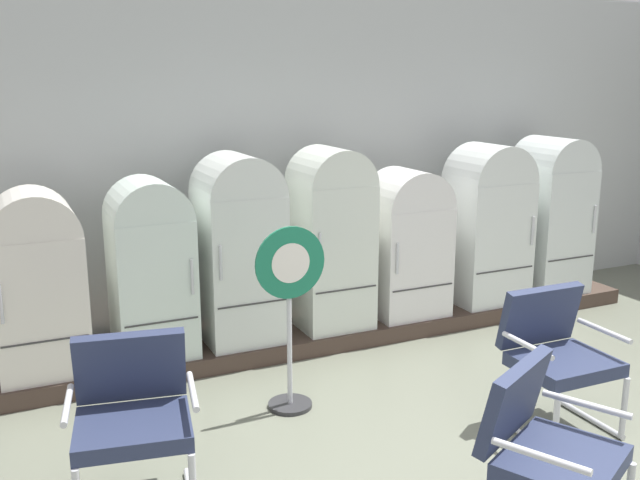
{
  "coord_description": "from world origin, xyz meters",
  "views": [
    {
      "loc": [
        -2.71,
        -2.58,
        2.36
      ],
      "look_at": [
        -0.22,
        2.75,
        0.97
      ],
      "focal_mm": 39.88,
      "sensor_mm": 36.0,
      "label": 1
    }
  ],
  "objects_px": {
    "refrigerator_5": "(487,219)",
    "sign_stand": "(290,318)",
    "refrigerator_2": "(239,243)",
    "refrigerator_6": "(551,210)",
    "refrigerator_1": "(151,263)",
    "armchair_right": "(556,349)",
    "refrigerator_0": "(38,278)",
    "armchair_center": "(546,444)",
    "armchair_left": "(132,410)",
    "refrigerator_3": "(331,232)",
    "refrigerator_4": "(407,239)"
  },
  "relations": [
    {
      "from": "refrigerator_3",
      "to": "armchair_center",
      "type": "distance_m",
      "value": 3.08
    },
    {
      "from": "refrigerator_0",
      "to": "armchair_left",
      "type": "bearing_deg",
      "value": -79.21
    },
    {
      "from": "refrigerator_0",
      "to": "refrigerator_2",
      "type": "distance_m",
      "value": 1.58
    },
    {
      "from": "refrigerator_2",
      "to": "refrigerator_3",
      "type": "bearing_deg",
      "value": -1.58
    },
    {
      "from": "refrigerator_6",
      "to": "refrigerator_3",
      "type": "bearing_deg",
      "value": -179.48
    },
    {
      "from": "refrigerator_1",
      "to": "sign_stand",
      "type": "height_order",
      "value": "refrigerator_1"
    },
    {
      "from": "refrigerator_1",
      "to": "armchair_right",
      "type": "height_order",
      "value": "refrigerator_1"
    },
    {
      "from": "refrigerator_3",
      "to": "refrigerator_6",
      "type": "height_order",
      "value": "refrigerator_3"
    },
    {
      "from": "refrigerator_6",
      "to": "refrigerator_2",
      "type": "bearing_deg",
      "value": 179.99
    },
    {
      "from": "refrigerator_0",
      "to": "refrigerator_1",
      "type": "distance_m",
      "value": 0.84
    },
    {
      "from": "refrigerator_1",
      "to": "refrigerator_5",
      "type": "xyz_separation_m",
      "value": [
        3.28,
        -0.01,
        0.07
      ]
    },
    {
      "from": "refrigerator_3",
      "to": "refrigerator_6",
      "type": "relative_size",
      "value": 1.01
    },
    {
      "from": "refrigerator_2",
      "to": "refrigerator_6",
      "type": "distance_m",
      "value": 3.37
    },
    {
      "from": "refrigerator_3",
      "to": "refrigerator_5",
      "type": "xyz_separation_m",
      "value": [
        1.7,
        -0.01,
        -0.03
      ]
    },
    {
      "from": "refrigerator_1",
      "to": "armchair_left",
      "type": "height_order",
      "value": "refrigerator_1"
    },
    {
      "from": "refrigerator_1",
      "to": "sign_stand",
      "type": "xyz_separation_m",
      "value": [
        0.73,
        -1.1,
        -0.21
      ]
    },
    {
      "from": "refrigerator_0",
      "to": "refrigerator_3",
      "type": "relative_size",
      "value": 0.87
    },
    {
      "from": "armchair_left",
      "to": "armchair_center",
      "type": "bearing_deg",
      "value": -34.62
    },
    {
      "from": "refrigerator_4",
      "to": "armchair_left",
      "type": "xyz_separation_m",
      "value": [
        -2.85,
        -1.77,
        -0.3
      ]
    },
    {
      "from": "refrigerator_5",
      "to": "refrigerator_0",
      "type": "bearing_deg",
      "value": 179.69
    },
    {
      "from": "refrigerator_5",
      "to": "sign_stand",
      "type": "xyz_separation_m",
      "value": [
        -2.55,
        -1.1,
        -0.28
      ]
    },
    {
      "from": "refrigerator_0",
      "to": "refrigerator_6",
      "type": "distance_m",
      "value": 4.95
    },
    {
      "from": "refrigerator_0",
      "to": "armchair_right",
      "type": "xyz_separation_m",
      "value": [
        3.09,
        -2.11,
        -0.32
      ]
    },
    {
      "from": "refrigerator_4",
      "to": "refrigerator_1",
      "type": "bearing_deg",
      "value": 179.69
    },
    {
      "from": "refrigerator_5",
      "to": "armchair_center",
      "type": "relative_size",
      "value": 1.64
    },
    {
      "from": "armchair_left",
      "to": "refrigerator_4",
      "type": "bearing_deg",
      "value": 31.81
    },
    {
      "from": "refrigerator_1",
      "to": "refrigerator_0",
      "type": "bearing_deg",
      "value": 178.89
    },
    {
      "from": "refrigerator_0",
      "to": "refrigerator_6",
      "type": "height_order",
      "value": "refrigerator_6"
    },
    {
      "from": "refrigerator_3",
      "to": "refrigerator_0",
      "type": "bearing_deg",
      "value": 179.74
    },
    {
      "from": "refrigerator_4",
      "to": "refrigerator_6",
      "type": "height_order",
      "value": "refrigerator_6"
    },
    {
      "from": "refrigerator_6",
      "to": "refrigerator_1",
      "type": "bearing_deg",
      "value": -179.61
    },
    {
      "from": "refrigerator_5",
      "to": "armchair_left",
      "type": "bearing_deg",
      "value": -154.79
    },
    {
      "from": "armchair_right",
      "to": "refrigerator_4",
      "type": "bearing_deg",
      "value": 87.01
    },
    {
      "from": "refrigerator_4",
      "to": "refrigerator_6",
      "type": "distance_m",
      "value": 1.76
    },
    {
      "from": "refrigerator_2",
      "to": "sign_stand",
      "type": "distance_m",
      "value": 1.17
    },
    {
      "from": "refrigerator_3",
      "to": "armchair_right",
      "type": "xyz_separation_m",
      "value": [
        0.67,
        -2.1,
        -0.44
      ]
    },
    {
      "from": "refrigerator_4",
      "to": "armchair_right",
      "type": "xyz_separation_m",
      "value": [
        -0.11,
        -2.08,
        -0.3
      ]
    },
    {
      "from": "armchair_center",
      "to": "refrigerator_1",
      "type": "bearing_deg",
      "value": 113.41
    },
    {
      "from": "refrigerator_5",
      "to": "refrigerator_6",
      "type": "xyz_separation_m",
      "value": [
        0.83,
        0.03,
        0.02
      ]
    },
    {
      "from": "refrigerator_0",
      "to": "refrigerator_3",
      "type": "distance_m",
      "value": 2.42
    },
    {
      "from": "armchair_left",
      "to": "armchair_right",
      "type": "height_order",
      "value": "same"
    },
    {
      "from": "refrigerator_2",
      "to": "armchair_left",
      "type": "distance_m",
      "value": 2.24
    },
    {
      "from": "refrigerator_4",
      "to": "armchair_center",
      "type": "bearing_deg",
      "value": -109.14
    },
    {
      "from": "refrigerator_1",
      "to": "refrigerator_4",
      "type": "xyz_separation_m",
      "value": [
        2.36,
        -0.01,
        -0.04
      ]
    },
    {
      "from": "refrigerator_3",
      "to": "armchair_right",
      "type": "relative_size",
      "value": 1.68
    },
    {
      "from": "refrigerator_5",
      "to": "armchair_center",
      "type": "height_order",
      "value": "refrigerator_5"
    },
    {
      "from": "refrigerator_4",
      "to": "armchair_center",
      "type": "distance_m",
      "value": 3.21
    },
    {
      "from": "refrigerator_1",
      "to": "refrigerator_5",
      "type": "height_order",
      "value": "refrigerator_5"
    },
    {
      "from": "refrigerator_5",
      "to": "sign_stand",
      "type": "height_order",
      "value": "refrigerator_5"
    },
    {
      "from": "refrigerator_2",
      "to": "refrigerator_3",
      "type": "height_order",
      "value": "refrigerator_3"
    }
  ]
}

